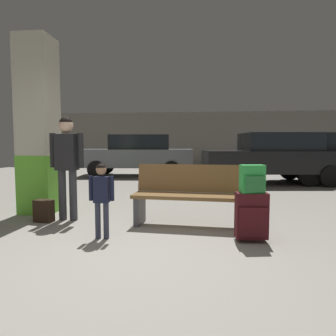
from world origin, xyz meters
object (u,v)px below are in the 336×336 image
(bench, at_px, (188,195))
(suitcase, at_px, (251,216))
(backpack_dark_floor, at_px, (44,211))
(child, at_px, (101,193))
(adult, at_px, (67,157))
(parked_car_near, at_px, (274,157))
(backpack_bright, at_px, (252,179))
(structural_pillar, at_px, (38,127))
(parked_car_far, at_px, (137,154))

(bench, relative_size, suitcase, 2.71)
(backpack_dark_floor, bearing_deg, child, -31.80)
(adult, xyz_separation_m, parked_car_near, (4.24, 4.91, -0.19))
(backpack_bright, bearing_deg, child, -177.22)
(structural_pillar, height_order, parked_car_far, structural_pillar)
(child, bearing_deg, adult, 134.09)
(suitcase, distance_m, adult, 2.88)
(suitcase, height_order, adult, adult)
(backpack_bright, relative_size, parked_car_near, 0.08)
(parked_car_near, bearing_deg, structural_pillar, -138.34)
(backpack_bright, height_order, child, child)
(child, distance_m, parked_car_near, 6.71)
(structural_pillar, distance_m, parked_car_far, 6.15)
(parked_car_far, bearing_deg, child, -81.50)
(parked_car_near, bearing_deg, backpack_bright, -105.21)
(structural_pillar, height_order, backpack_bright, structural_pillar)
(parked_car_near, bearing_deg, child, -120.53)
(adult, bearing_deg, backpack_bright, -15.99)
(bench, relative_size, parked_car_far, 0.39)
(child, bearing_deg, parked_car_far, 98.50)
(bench, xyz_separation_m, adult, (-1.89, 0.08, 0.55))
(child, distance_m, parked_car_far, 7.54)
(adult, distance_m, parked_car_far, 6.60)
(backpack_bright, relative_size, backpack_dark_floor, 1.00)
(structural_pillar, xyz_separation_m, bench, (2.61, -0.58, -1.05))
(structural_pillar, distance_m, child, 2.25)
(backpack_bright, distance_m, child, 1.87)
(suitcase, distance_m, backpack_dark_floor, 3.08)
(suitcase, relative_size, parked_car_far, 0.14)
(parked_car_far, bearing_deg, structural_pillar, -94.15)
(bench, relative_size, backpack_bright, 4.81)
(child, xyz_separation_m, parked_car_far, (-1.11, 7.46, 0.22))
(backpack_bright, xyz_separation_m, parked_car_far, (-2.97, 7.37, 0.03))
(bench, xyz_separation_m, backpack_bright, (0.81, -0.69, 0.33))
(structural_pillar, height_order, child, structural_pillar)
(backpack_bright, xyz_separation_m, backpack_dark_floor, (-3.02, 0.63, -0.60))
(backpack_bright, distance_m, parked_car_near, 5.89)
(child, xyz_separation_m, backpack_dark_floor, (-1.15, 0.72, -0.42))
(parked_car_near, xyz_separation_m, parked_car_far, (-4.52, 1.68, 0.00))
(structural_pillar, distance_m, suitcase, 3.83)
(structural_pillar, bearing_deg, backpack_bright, -20.35)
(bench, bearing_deg, adult, 177.45)
(suitcase, bearing_deg, adult, 164.02)
(parked_car_near, height_order, parked_car_far, same)
(backpack_dark_floor, bearing_deg, adult, 24.67)
(bench, relative_size, backpack_dark_floor, 4.81)
(suitcase, relative_size, adult, 0.37)
(bench, xyz_separation_m, backpack_dark_floor, (-2.21, -0.06, -0.28))
(adult, height_order, parked_car_far, adult)
(suitcase, xyz_separation_m, child, (-1.86, -0.09, 0.27))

